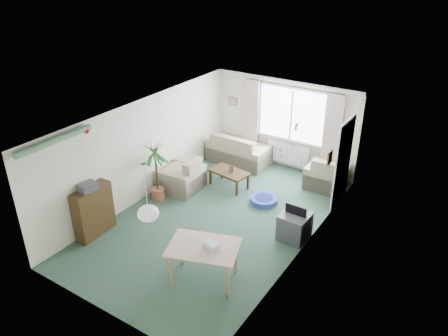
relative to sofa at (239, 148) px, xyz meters
The scene contains 25 objects.
ground 2.98m from the sofa, 68.56° to the right, with size 6.50×6.50×0.00m, color #284334.
window 1.74m from the sofa, 20.56° to the left, with size 1.80×0.03×1.30m, color white.
curtain_rod 2.28m from the sofa, 17.36° to the left, with size 2.60×0.03×0.03m, color black.
curtain_left 0.94m from the sofa, 71.15° to the left, with size 0.45×0.08×2.00m, color beige.
curtain_right 2.60m from the sofa, ahead, with size 0.45×0.08×2.00m, color beige.
radiator 1.35m from the sofa, 18.97° to the left, with size 1.20×0.10×0.55m, color white.
doorway 3.17m from the sofa, 10.17° to the right, with size 0.03×0.95×2.00m, color black.
pendant_lamp 5.32m from the sofa, 75.78° to the right, with size 0.36×0.36×0.36m, color white.
tinsel_garland 5.45m from the sofa, 99.45° to the right, with size 1.60×1.60×0.12m, color #196626.
bauble_cluster_a 3.51m from the sofa, 37.86° to the right, with size 0.20×0.20×0.20m, color silver.
bauble_cluster_b 4.44m from the sofa, 48.70° to the right, with size 0.20×0.20×0.20m, color silver.
wall_picture_back 1.33m from the sofa, 137.30° to the left, with size 0.28×0.03×0.22m, color brown.
wall_picture_right 3.61m from the sofa, 26.87° to the right, with size 0.03×0.24×0.30m, color brown.
sofa is the anchor object (origin of this frame).
armchair_corner 2.55m from the sofa, ahead, with size 0.94×0.89×0.84m, color beige.
armchair_left 2.10m from the sofa, 101.52° to the right, with size 0.95×0.90×0.85m, color beige.
coffee_table 1.45m from the sofa, 68.99° to the right, with size 0.96×0.53×0.43m, color black.
photo_frame 1.46m from the sofa, 66.76° to the right, with size 0.12×0.02×0.16m, color brown.
bookshelf 4.60m from the sofa, 99.52° to the right, with size 0.29×0.88×1.08m, color black.
hifi_box 4.71m from the sofa, 99.15° to the right, with size 0.28×0.35×0.14m, color #3D3E43.
houseplant 2.85m from the sofa, 101.62° to the right, with size 0.66×0.66×1.54m, color #205D20.
dining_table 4.88m from the sofa, 66.34° to the right, with size 1.12×0.75×0.70m, color tan.
gift_box 4.90m from the sofa, 64.64° to the right, with size 0.25×0.18×0.12m, color white.
tv_cube 3.69m from the sofa, 41.02° to the right, with size 0.55×0.61×0.55m, color #38383D.
pet_bed 2.25m from the sofa, 43.72° to the right, with size 0.65×0.65×0.13m, color navy.
Camera 1 is at (4.50, -6.69, 5.36)m, focal length 35.00 mm.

